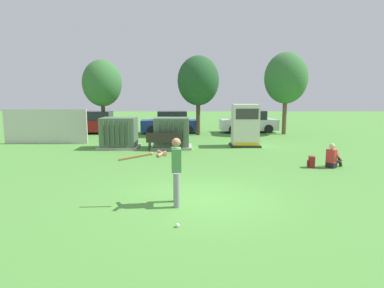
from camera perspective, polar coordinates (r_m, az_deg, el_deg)
name	(u,v)px	position (r m, az deg, el deg)	size (l,w,h in m)	color
ground_plane	(201,199)	(9.40, 1.56, -9.17)	(96.00, 96.00, 0.00)	#51933D
fence_panel	(46,126)	(21.30, -23.39, 2.75)	(4.80, 0.12, 2.00)	beige
transformer_west	(120,133)	(18.37, -12.12, 1.79)	(2.10, 1.70, 1.62)	#9E9B93
transformer_mid_west	(172,133)	(17.97, -3.34, 1.82)	(2.10, 1.70, 1.62)	#9E9B93
generator_enclosure	(246,126)	(18.76, 9.02, 3.08)	(1.60, 1.40, 2.30)	#262626
park_bench	(164,140)	(17.10, -4.66, 0.62)	(1.83, 0.61, 0.92)	#2D2823
batter	(175,168)	(8.69, -2.96, -3.99)	(1.61, 0.72, 1.74)	gray
sports_ball	(178,225)	(7.49, -2.40, -13.49)	(0.09, 0.09, 0.09)	white
seated_spectator	(333,158)	(14.30, 22.72, -2.18)	(0.77, 0.70, 0.96)	black
backpack	(312,162)	(14.02, 19.54, -2.89)	(0.30, 0.35, 0.44)	maroon
tree_left	(103,83)	(24.99, -14.84, 9.85)	(2.75, 2.75, 5.25)	#4C3828
tree_center_left	(199,81)	(23.67, 1.13, 10.58)	(2.86, 2.86, 5.46)	#4C3828
tree_center_right	(286,78)	(25.08, 15.62, 10.62)	(3.01, 3.01, 5.76)	brown
parked_car_leftmost	(96,123)	(25.68, -15.90, 3.40)	(4.23, 1.97, 1.62)	maroon
parked_car_left_of_center	(171,123)	(24.93, -3.57, 3.57)	(4.33, 2.18, 1.62)	navy
parked_car_right_of_center	(249,122)	(25.76, 9.64, 3.62)	(4.32, 2.16, 1.62)	silver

